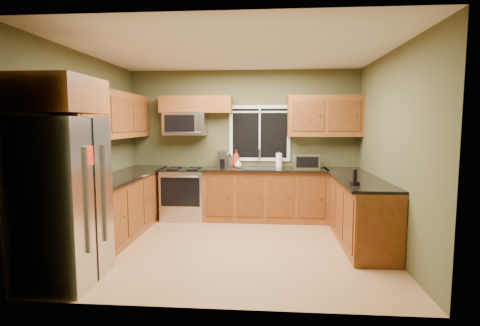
# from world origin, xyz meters

# --- Properties ---
(floor) EXTENTS (4.20, 4.20, 0.00)m
(floor) POSITION_xyz_m (0.00, 0.00, 0.00)
(floor) COLOR #A87749
(floor) RESTS_ON ground
(ceiling) EXTENTS (4.20, 4.20, 0.00)m
(ceiling) POSITION_xyz_m (0.00, 0.00, 2.70)
(ceiling) COLOR white
(ceiling) RESTS_ON back_wall
(back_wall) EXTENTS (4.20, 0.00, 4.20)m
(back_wall) POSITION_xyz_m (0.00, 1.80, 1.35)
(back_wall) COLOR #4B4B2A
(back_wall) RESTS_ON ground
(front_wall) EXTENTS (4.20, 0.00, 4.20)m
(front_wall) POSITION_xyz_m (0.00, -1.80, 1.35)
(front_wall) COLOR #4B4B2A
(front_wall) RESTS_ON ground
(left_wall) EXTENTS (0.00, 3.60, 3.60)m
(left_wall) POSITION_xyz_m (-2.10, 0.00, 1.35)
(left_wall) COLOR #4B4B2A
(left_wall) RESTS_ON ground
(right_wall) EXTENTS (0.00, 3.60, 3.60)m
(right_wall) POSITION_xyz_m (2.10, 0.00, 1.35)
(right_wall) COLOR #4B4B2A
(right_wall) RESTS_ON ground
(window) EXTENTS (1.12, 0.03, 1.02)m
(window) POSITION_xyz_m (0.30, 1.78, 1.55)
(window) COLOR white
(window) RESTS_ON back_wall
(base_cabinets_left) EXTENTS (0.60, 2.65, 0.90)m
(base_cabinets_left) POSITION_xyz_m (-1.80, 0.48, 0.45)
(base_cabinets_left) COLOR brown
(base_cabinets_left) RESTS_ON ground
(countertop_left) EXTENTS (0.65, 2.65, 0.04)m
(countertop_left) POSITION_xyz_m (-1.78, 0.48, 0.92)
(countertop_left) COLOR black
(countertop_left) RESTS_ON base_cabinets_left
(base_cabinets_back) EXTENTS (2.17, 0.60, 0.90)m
(base_cabinets_back) POSITION_xyz_m (0.42, 1.50, 0.45)
(base_cabinets_back) COLOR brown
(base_cabinets_back) RESTS_ON ground
(countertop_back) EXTENTS (2.17, 0.65, 0.04)m
(countertop_back) POSITION_xyz_m (0.42, 1.48, 0.92)
(countertop_back) COLOR black
(countertop_back) RESTS_ON base_cabinets_back
(base_cabinets_peninsula) EXTENTS (0.60, 2.52, 0.90)m
(base_cabinets_peninsula) POSITION_xyz_m (1.80, 0.54, 0.45)
(base_cabinets_peninsula) COLOR brown
(base_cabinets_peninsula) RESTS_ON ground
(countertop_peninsula) EXTENTS (0.65, 2.50, 0.04)m
(countertop_peninsula) POSITION_xyz_m (1.78, 0.55, 0.92)
(countertop_peninsula) COLOR black
(countertop_peninsula) RESTS_ON base_cabinets_peninsula
(upper_cabinets_left) EXTENTS (0.33, 2.65, 0.72)m
(upper_cabinets_left) POSITION_xyz_m (-1.94, 0.48, 1.86)
(upper_cabinets_left) COLOR brown
(upper_cabinets_left) RESTS_ON left_wall
(upper_cabinets_back_left) EXTENTS (1.30, 0.33, 0.30)m
(upper_cabinets_back_left) POSITION_xyz_m (-0.85, 1.64, 2.07)
(upper_cabinets_back_left) COLOR brown
(upper_cabinets_back_left) RESTS_ON back_wall
(upper_cabinets_back_right) EXTENTS (1.30, 0.33, 0.72)m
(upper_cabinets_back_right) POSITION_xyz_m (1.45, 1.64, 1.86)
(upper_cabinets_back_right) COLOR brown
(upper_cabinets_back_right) RESTS_ON back_wall
(upper_cabinet_over_fridge) EXTENTS (0.72, 0.90, 0.38)m
(upper_cabinet_over_fridge) POSITION_xyz_m (-1.74, -1.30, 2.03)
(upper_cabinet_over_fridge) COLOR brown
(upper_cabinet_over_fridge) RESTS_ON left_wall
(refrigerator) EXTENTS (0.74, 0.90, 1.80)m
(refrigerator) POSITION_xyz_m (-1.74, -1.30, 0.90)
(refrigerator) COLOR #B7B7BC
(refrigerator) RESTS_ON ground
(range) EXTENTS (0.76, 0.69, 0.94)m
(range) POSITION_xyz_m (-1.05, 1.47, 0.47)
(range) COLOR #B7B7BC
(range) RESTS_ON ground
(microwave) EXTENTS (0.76, 0.41, 0.42)m
(microwave) POSITION_xyz_m (-1.05, 1.61, 1.73)
(microwave) COLOR #B7B7BC
(microwave) RESTS_ON back_wall
(sink) EXTENTS (0.60, 0.42, 0.36)m
(sink) POSITION_xyz_m (0.30, 1.49, 0.95)
(sink) COLOR slate
(sink) RESTS_ON countertop_back
(toaster_oven) EXTENTS (0.44, 0.34, 0.27)m
(toaster_oven) POSITION_xyz_m (1.12, 1.42, 1.08)
(toaster_oven) COLOR #B7B7BC
(toaster_oven) RESTS_ON countertop_back
(coffee_maker) EXTENTS (0.19, 0.24, 0.29)m
(coffee_maker) POSITION_xyz_m (-0.36, 1.64, 1.07)
(coffee_maker) COLOR slate
(coffee_maker) RESTS_ON countertop_back
(kettle) EXTENTS (0.14, 0.14, 0.24)m
(kettle) POSITION_xyz_m (-0.24, 1.65, 1.05)
(kettle) COLOR #B7B7BC
(kettle) RESTS_ON countertop_back
(paper_towel_roll) EXTENTS (0.15, 0.15, 0.28)m
(paper_towel_roll) POSITION_xyz_m (0.65, 1.66, 1.07)
(paper_towel_roll) COLOR white
(paper_towel_roll) RESTS_ON countertop_back
(soap_bottle_a) EXTENTS (0.13, 0.13, 0.31)m
(soap_bottle_a) POSITION_xyz_m (-0.13, 1.70, 1.09)
(soap_bottle_a) COLOR red
(soap_bottle_a) RESTS_ON countertop_back
(soap_bottle_c) EXTENTS (0.13, 0.13, 0.15)m
(soap_bottle_c) POSITION_xyz_m (-0.07, 1.50, 1.02)
(soap_bottle_c) COLOR white
(soap_bottle_c) RESTS_ON countertop_back
(cordless_phone) EXTENTS (0.12, 0.12, 0.20)m
(cordless_phone) POSITION_xyz_m (1.58, -0.26, 1.00)
(cordless_phone) COLOR black
(cordless_phone) RESTS_ON countertop_peninsula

